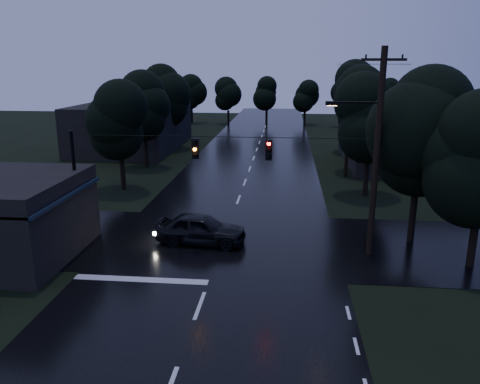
# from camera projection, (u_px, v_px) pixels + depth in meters

# --- Properties ---
(main_road) EXTENTS (12.00, 120.00, 0.02)m
(main_road) POSITION_uv_depth(u_px,v_px,m) (250.00, 169.00, 42.40)
(main_road) COLOR black
(main_road) RESTS_ON ground
(cross_street) EXTENTS (60.00, 9.00, 0.02)m
(cross_street) POSITION_uv_depth(u_px,v_px,m) (223.00, 241.00, 25.13)
(cross_street) COLOR black
(cross_street) RESTS_ON ground
(building_far_right) EXTENTS (10.00, 14.00, 4.40)m
(building_far_right) POSITION_uv_depth(u_px,v_px,m) (400.00, 141.00, 44.32)
(building_far_right) COLOR black
(building_far_right) RESTS_ON ground
(building_far_left) EXTENTS (10.00, 16.00, 5.00)m
(building_far_left) POSITION_uv_depth(u_px,v_px,m) (133.00, 126.00, 52.68)
(building_far_left) COLOR black
(building_far_left) RESTS_ON ground
(utility_pole_main) EXTENTS (3.50, 0.30, 10.00)m
(utility_pole_main) POSITION_uv_depth(u_px,v_px,m) (375.00, 151.00, 22.07)
(utility_pole_main) COLOR black
(utility_pole_main) RESTS_ON ground
(utility_pole_far) EXTENTS (2.00, 0.30, 7.50)m
(utility_pole_far) POSITION_uv_depth(u_px,v_px,m) (348.00, 131.00, 38.67)
(utility_pole_far) COLOR black
(utility_pole_far) RESTS_ON ground
(anchor_pole_left) EXTENTS (0.18, 0.18, 6.00)m
(anchor_pole_left) POSITION_uv_depth(u_px,v_px,m) (76.00, 189.00, 24.09)
(anchor_pole_left) COLOR black
(anchor_pole_left) RESTS_ON ground
(span_signals) EXTENTS (15.00, 0.37, 1.12)m
(span_signals) POSITION_uv_depth(u_px,v_px,m) (231.00, 148.00, 22.72)
(span_signals) COLOR black
(span_signals) RESTS_ON ground
(tree_corner_near) EXTENTS (4.48, 4.48, 9.44)m
(tree_corner_near) POSITION_uv_depth(u_px,v_px,m) (421.00, 130.00, 23.55)
(tree_corner_near) COLOR black
(tree_corner_near) RESTS_ON ground
(tree_left_a) EXTENTS (3.92, 3.92, 8.26)m
(tree_left_a) POSITION_uv_depth(u_px,v_px,m) (119.00, 120.00, 34.20)
(tree_left_a) COLOR black
(tree_left_a) RESTS_ON ground
(tree_left_b) EXTENTS (4.20, 4.20, 8.85)m
(tree_left_b) POSITION_uv_depth(u_px,v_px,m) (143.00, 106.00, 41.83)
(tree_left_b) COLOR black
(tree_left_b) RESTS_ON ground
(tree_left_c) EXTENTS (4.48, 4.48, 9.44)m
(tree_left_c) POSITION_uv_depth(u_px,v_px,m) (165.00, 94.00, 51.39)
(tree_left_c) COLOR black
(tree_left_c) RESTS_ON ground
(tree_right_a) EXTENTS (4.20, 4.20, 8.85)m
(tree_right_a) POSITION_uv_depth(u_px,v_px,m) (370.00, 118.00, 32.38)
(tree_right_a) COLOR black
(tree_right_a) RESTS_ON ground
(tree_right_b) EXTENTS (4.48, 4.48, 9.44)m
(tree_right_b) POSITION_uv_depth(u_px,v_px,m) (362.00, 103.00, 39.90)
(tree_right_b) COLOR black
(tree_right_b) RESTS_ON ground
(tree_right_c) EXTENTS (4.76, 4.76, 10.03)m
(tree_right_c) POSITION_uv_depth(u_px,v_px,m) (354.00, 92.00, 49.34)
(tree_right_c) COLOR black
(tree_right_c) RESTS_ON ground
(car) EXTENTS (4.88, 2.28, 1.62)m
(car) POSITION_uv_depth(u_px,v_px,m) (201.00, 229.00, 24.68)
(car) COLOR black
(car) RESTS_ON ground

